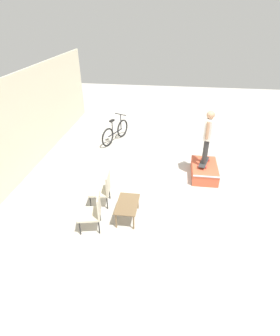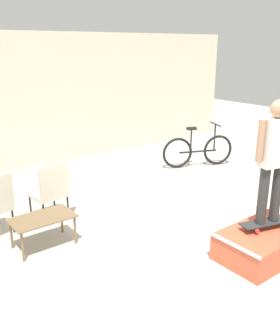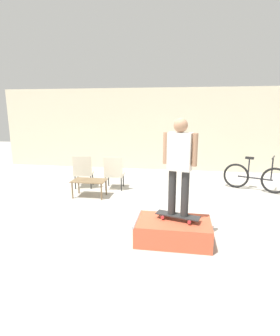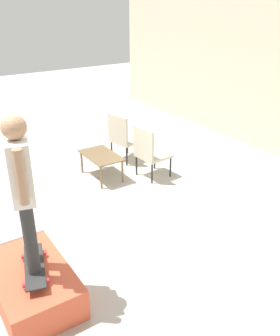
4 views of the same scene
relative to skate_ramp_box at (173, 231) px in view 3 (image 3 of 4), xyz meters
name	(u,v)px [view 3 (image 3 of 4)]	position (x,y,z in m)	size (l,w,h in m)	color
ground_plane	(132,221)	(-0.84, 0.71, -0.19)	(24.00, 24.00, 0.00)	#B7B2A8
house_wall_back	(157,130)	(-0.84, 5.57, 1.31)	(12.00, 0.06, 3.00)	beige
skate_ramp_box	(173,231)	(0.00, 0.00, 0.00)	(1.29, 0.77, 0.40)	#DB5638
skateboard_on_ramp	(178,216)	(0.07, 0.04, 0.27)	(0.78, 0.40, 0.07)	#2D2D2D
person_skater	(180,160)	(0.07, 0.04, 1.23)	(0.55, 0.29, 1.62)	#2D2D2D
coffee_table	(89,182)	(-2.23, 2.05, 0.20)	(0.87, 0.52, 0.44)	brown
patio_chair_left	(83,171)	(-2.67, 2.77, 0.33)	(0.62, 0.62, 0.96)	black
patio_chair_right	(114,172)	(-1.76, 2.77, 0.33)	(0.57, 0.57, 0.96)	black
bicycle	(255,177)	(2.15, 3.29, 0.19)	(1.61, 0.76, 0.99)	black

